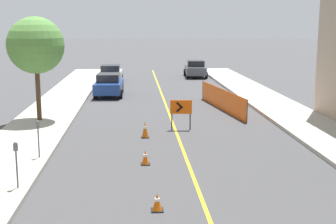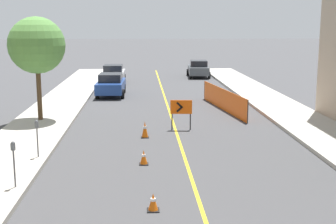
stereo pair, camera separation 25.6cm
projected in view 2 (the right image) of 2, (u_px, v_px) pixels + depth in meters
The scene contains 14 objects.
lane_stripe at pixel (172, 118), 25.35m from camera, with size 0.12×51.49×0.01m.
sidewalk_left at pixel (47, 118), 24.95m from camera, with size 3.08×51.49×0.18m.
sidewalk_right at pixel (292, 115), 25.72m from camera, with size 3.08×51.49×0.18m.
traffic_cone_third at pixel (153, 202), 12.82m from camera, with size 0.34×0.34×0.50m.
traffic_cone_fourth at pixel (144, 157), 17.01m from camera, with size 0.34×0.34×0.54m.
traffic_cone_fifth at pixel (145, 130), 20.98m from camera, with size 0.36×0.36×0.74m.
arrow_barricade_primary at pixel (181, 109), 22.36m from camera, with size 1.04×0.15×1.45m.
safety_mesh_fence at pixel (223, 99), 27.66m from camera, with size 1.20×7.91×1.24m.
parked_car_curb_near at pixel (111, 85), 32.89m from camera, with size 1.95×4.36×1.59m.
parked_car_curb_mid at pixel (114, 74), 39.62m from camera, with size 1.94×4.33×1.59m.
parked_car_curb_far at pixel (198, 69), 44.22m from camera, with size 2.05×4.40×1.59m.
parking_meter_near_curb at pixel (13, 155), 14.03m from camera, with size 0.12×0.11×1.43m.
parking_meter_far_curb at pixel (37, 131), 17.22m from camera, with size 0.12×0.11×1.40m.
street_tree_left_near at pixel (37, 46), 23.38m from camera, with size 2.85×2.85×5.23m.
Camera 2 is at (-1.65, 0.97, 5.09)m, focal length 50.00 mm.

